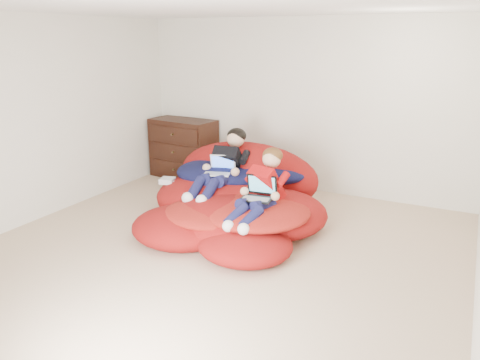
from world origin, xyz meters
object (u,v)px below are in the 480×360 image
object	(u,v)px
dresser	(183,148)
laptop_black	(259,192)
laptop_white	(220,169)
beanbag_pile	(235,199)
younger_boy	(262,186)
older_boy	(224,163)

from	to	relation	value
dresser	laptop_black	bearing A→B (deg)	-38.99
laptop_white	laptop_black	world-z (taller)	laptop_white
beanbag_pile	laptop_white	size ratio (longest dim) A/B	6.20
laptop_white	dresser	bearing A→B (deg)	137.53
beanbag_pile	laptop_black	size ratio (longest dim) A/B	6.65
younger_boy	older_boy	bearing A→B (deg)	146.34
dresser	younger_boy	size ratio (longest dim) A/B	1.00
beanbag_pile	laptop_white	xyz separation A→B (m)	(-0.24, 0.04, 0.36)
older_boy	younger_boy	xyz separation A→B (m)	(0.76, -0.51, -0.06)
older_boy	beanbag_pile	bearing A→B (deg)	-34.14
laptop_black	dresser	bearing A→B (deg)	141.01
dresser	beanbag_pile	world-z (taller)	dresser
laptop_black	younger_boy	bearing A→B (deg)	90.00
older_boy	laptop_white	size ratio (longest dim) A/B	3.19
older_boy	laptop_white	bearing A→B (deg)	-90.00
beanbag_pile	laptop_white	bearing A→B (deg)	169.36
beanbag_pile	laptop_black	distance (m)	0.73
beanbag_pile	older_boy	world-z (taller)	older_boy
dresser	laptop_black	xyz separation A→B (m)	(2.17, -1.76, 0.10)
older_boy	laptop_white	world-z (taller)	older_boy
dresser	beanbag_pile	size ratio (longest dim) A/B	0.45
laptop_white	laptop_black	size ratio (longest dim) A/B	1.07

